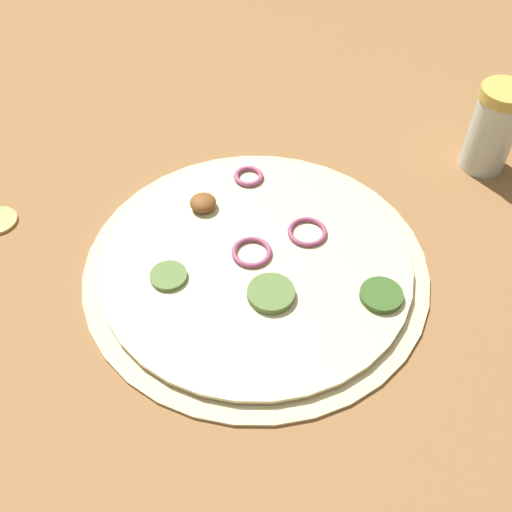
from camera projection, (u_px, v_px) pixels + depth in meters
name	position (u px, v px, depth m)	size (l,w,h in m)	color
ground_plane	(256.00, 267.00, 0.58)	(3.00, 3.00, 0.00)	olive
pizza	(257.00, 263.00, 0.58)	(0.33, 0.33, 0.02)	beige
spice_jar	(493.00, 128.00, 0.64)	(0.05, 0.05, 0.10)	silver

